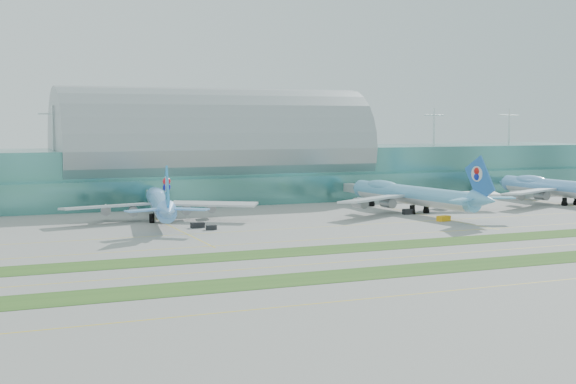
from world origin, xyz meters
name	(u,v)px	position (x,y,z in m)	size (l,w,h in m)	color
ground	(376,248)	(0.00, 0.00, 0.00)	(700.00, 700.00, 0.00)	gray
terminal	(215,163)	(0.01, 128.79, 14.23)	(340.00, 69.10, 36.00)	#3D7A75
grass_strip_near	(441,267)	(0.00, -28.00, 0.04)	(420.00, 12.00, 0.08)	#2D591E
grass_strip_far	(372,247)	(0.00, 2.00, 0.04)	(420.00, 12.00, 0.08)	#2D591E
taxiline_a	(502,286)	(0.00, -48.00, 0.01)	(420.00, 0.35, 0.01)	yellow
taxiline_b	(406,257)	(0.00, -14.00, 0.01)	(420.00, 0.35, 0.01)	yellow
taxiline_c	(343,238)	(0.00, 18.00, 0.01)	(420.00, 0.35, 0.01)	yellow
taxiline_d	(308,228)	(0.00, 40.00, 0.01)	(420.00, 0.35, 0.01)	yellow
airliner_b	(160,202)	(-35.56, 71.17, 5.73)	(58.67, 67.30, 18.59)	#6FAEF5
airliner_c	(411,194)	(47.49, 61.85, 6.24)	(64.35, 73.51, 20.24)	#67B6E3
airliner_d	(562,187)	(112.36, 63.29, 6.19)	(64.14, 72.87, 20.05)	#6EB0F3
gse_c	(198,225)	(-29.39, 51.69, 0.79)	(3.88, 1.87, 1.58)	black
gse_d	(211,227)	(-27.04, 46.05, 0.68)	(3.02, 1.46, 1.36)	black
gse_e	(444,218)	(44.19, 37.69, 0.83)	(4.11, 2.18, 1.65)	#F1A30E
gse_f	(408,212)	(43.48, 57.37, 0.88)	(3.36, 1.85, 1.76)	black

